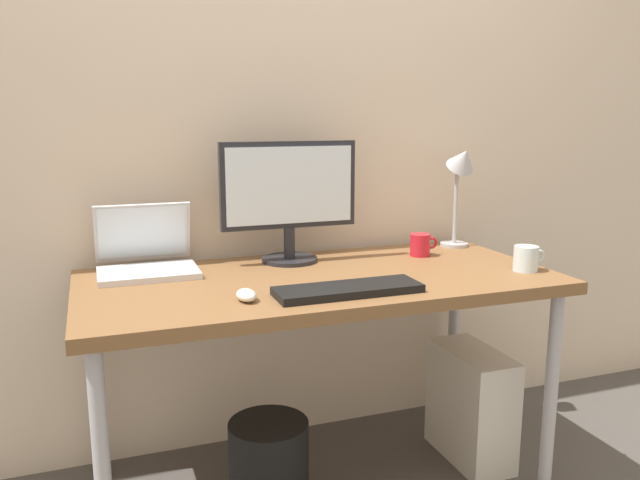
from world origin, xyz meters
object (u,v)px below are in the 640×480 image
Objects in this scene: desk_lamp at (461,174)px; monitor at (289,194)px; wastebasket at (269,465)px; coffee_mug at (421,245)px; desk at (320,294)px; glass_cup at (526,258)px; computer_tower at (471,405)px; laptop at (146,255)px; keyboard at (348,290)px; mouse at (246,295)px.

monitor is at bearing -179.97° from desk_lamp.
wastebasket is at bearing -160.72° from desk_lamp.
coffee_mug is at bearing -9.09° from monitor.
monitor reaches higher than desk.
glass_cup reaches higher than computer_tower.
desk is at bearing -160.84° from desk_lamp.
laptop reaches higher than coffee_mug.
keyboard is 3.99× the size of coffee_mug.
computer_tower is (0.88, 0.17, -0.56)m from mouse.
monitor is 0.53m from coffee_mug.
computer_tower is (0.58, 0.20, -0.55)m from keyboard.
laptop is (-0.53, 0.25, 0.12)m from desk.
desk is 3.50× the size of keyboard.
computer_tower is at bearing 3.36° from wastebasket.
coffee_mug is (0.49, -0.08, -0.20)m from monitor.
computer_tower is at bearing 10.77° from mouse.
desk_lamp is at bearing 19.16° from desk.
laptop reaches higher than glass_cup.
monitor is 1.18× the size of desk_lamp.
desk_lamp reaches higher than mouse.
monitor is 0.84m from glass_cup.
desk_lamp is at bearing 23.90° from mouse.
keyboard is 1.05× the size of computer_tower.
coffee_mug is (0.45, 0.38, 0.03)m from keyboard.
glass_cup reaches higher than mouse.
desk_lamp is at bearing 19.28° from wastebasket.
keyboard reaches higher than wastebasket.
glass_cup is at bearing -58.67° from computer_tower.
laptop is 1.22m from desk_lamp.
computer_tower is at bearing -2.53° from desk.
keyboard reaches higher than desk.
monitor is 0.70m from desk_lamp.
coffee_mug is 0.62m from computer_tower.
wastebasket is (0.09, 0.12, -0.62)m from mouse.
desk_lamp reaches higher than computer_tower.
coffee_mug is (0.98, -0.10, -0.02)m from laptop.
desk_lamp is 1.39× the size of wastebasket.
mouse is 0.97m from glass_cup.
computer_tower is at bearing -53.44° from coffee_mug.
keyboard is 0.67m from wastebasket.
desk is 0.38m from monitor.
coffee_mug is at bearing 24.93° from mouse.
laptop is at bearing 177.68° from monitor.
mouse is (-0.26, -0.43, -0.23)m from monitor.
wastebasket is (-0.17, -0.30, -0.84)m from monitor.
monitor reaches higher than desk_lamp.
glass_cup is at bearing -29.69° from monitor.
mouse reaches higher than wastebasket.
desk is 3.66× the size of computer_tower.
laptop reaches higher than desk.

